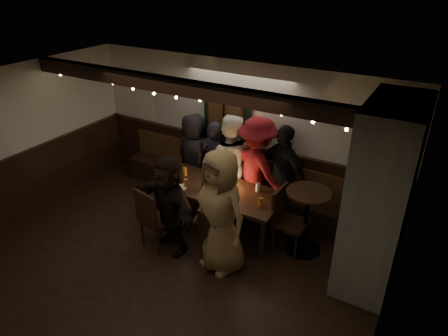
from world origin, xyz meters
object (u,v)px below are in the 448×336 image
Objects in this scene: person_a at (194,156)px; person_g at (221,212)px; person_e at (283,175)px; person_f at (170,204)px; chair_near_left at (153,216)px; person_d at (257,170)px; chair_near_right at (212,235)px; dining_table at (218,192)px; high_top at (306,214)px; person_c at (230,164)px; person_b at (216,165)px; chair_end at (285,216)px.

person_g is (1.51, -1.57, 0.13)m from person_a.
person_e is 1.11× the size of person_f.
person_d is (0.97, 1.60, 0.35)m from chair_near_left.
chair_near_left is at bearing -170.35° from chair_near_right.
high_top is at bearing 6.53° from dining_table.
dining_table is 1.36× the size of person_f.
chair_near_left is at bearing 71.51° from person_e.
person_e is at bearing 137.06° from high_top.
person_e is 0.93× the size of person_g.
person_f is at bearing 65.93° from person_c.
person_f is at bearing 74.00° from person_e.
chair_near_right is 1.68m from person_b.
chair_end is at bearing 51.26° from person_f.
chair_end is at bearing 3.92° from dining_table.
person_e reaches higher than chair_end.
person_f is at bearing -149.60° from chair_end.
chair_near_right is at bearing -138.25° from high_top.
chair_near_right is 1.17m from chair_end.
high_top is 2.51m from person_a.
person_d is (-1.07, 0.48, 0.26)m from high_top.
chair_near_right is 1.59m from person_c.
high_top is at bearing 167.40° from person_b.
chair_near_right is at bearing 136.18° from person_a.
person_b is 0.88× the size of person_d.
person_e reaches higher than high_top.
person_c is 0.97× the size of person_d.
high_top is 0.57× the size of person_d.
person_e is at bearing 170.62° from person_c.
high_top is 0.59× the size of person_c.
person_g reaches higher than person_a.
chair_near_left is 1.79m from person_a.
person_a reaches higher than high_top.
person_a is 0.57m from person_b.
chair_end is 1.70m from person_b.
person_d reaches higher than person_b.
high_top is 1.95m from person_b.
person_b is at bearing 113.74° from person_f.
person_d reaches higher than person_c.
chair_near_right is 0.79m from person_f.
person_g is at bearing 8.01° from chair_near_left.
chair_near_left is at bearing -126.25° from person_f.
person_d reaches higher than person_e.
person_d is (0.01, 1.43, 0.43)m from chair_near_right.
person_g is at bearing 21.35° from person_f.
chair_near_right is at bearing 110.16° from person_d.
person_f is at bearing -151.71° from high_top.
chair_near_right is 1.45m from high_top.
chair_near_right is 0.85× the size of chair_end.
chair_near_left is 1.00× the size of chair_end.
person_f is (0.23, 0.15, 0.21)m from chair_near_left.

